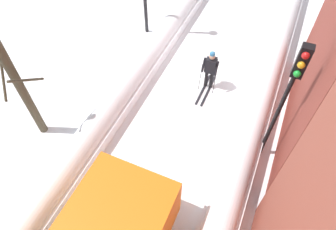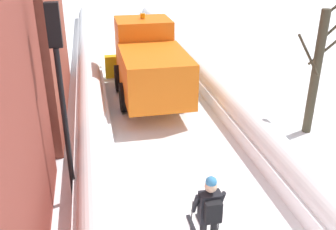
{
  "view_description": "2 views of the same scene",
  "coord_description": "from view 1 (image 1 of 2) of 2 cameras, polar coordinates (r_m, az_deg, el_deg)",
  "views": [
    {
      "loc": [
        -2.28,
        9.7,
        8.89
      ],
      "look_at": [
        0.08,
        4.26,
        1.45
      ],
      "focal_mm": 31.79,
      "sensor_mm": 36.0,
      "label": 1
    },
    {
      "loc": [
        -2.36,
        -4.48,
        5.79
      ],
      "look_at": [
        -0.33,
        5.28,
        1.21
      ],
      "focal_mm": 40.72,
      "sensor_mm": 36.0,
      "label": 2
    }
  ],
  "objects": [
    {
      "name": "skier",
      "position": [
        11.8,
        8.14,
        8.9
      ],
      "size": [
        0.62,
        1.8,
        1.81
      ],
      "color": "black",
      "rests_on": "ground"
    },
    {
      "name": "traffic_light_pole",
      "position": [
        8.38,
        22.21,
        4.68
      ],
      "size": [
        0.28,
        0.42,
        4.68
      ],
      "color": "black",
      "rests_on": "ground"
    },
    {
      "name": "bare_tree_near",
      "position": [
        10.4,
        -26.19,
        4.19
      ],
      "size": [
        1.04,
        1.27,
        4.31
      ],
      "color": "#423C2D",
      "rests_on": "ground"
    }
  ]
}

